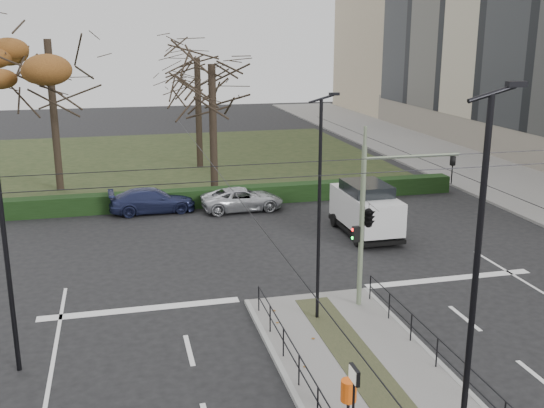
{
  "coord_description": "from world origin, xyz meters",
  "views": [
    {
      "loc": [
        -6.46,
        -15.75,
        9.42
      ],
      "look_at": [
        -0.47,
        8.49,
        2.68
      ],
      "focal_mm": 42.0,
      "sensor_mm": 36.0,
      "label": 1
    }
  ],
  "objects_px": {
    "streetlamp_median_near": "(474,303)",
    "bare_tree_center": "(197,66)",
    "traffic_light": "(371,214)",
    "rust_tree": "(47,39)",
    "info_panel": "(354,383)",
    "litter_bin": "(349,391)",
    "white_van": "(366,208)",
    "parked_car_fourth": "(242,199)",
    "streetlamp_median_far": "(320,209)",
    "parked_car_third": "(152,200)",
    "bare_tree_near": "(212,74)"
  },
  "relations": [
    {
      "from": "bare_tree_center",
      "to": "traffic_light",
      "type": "bearing_deg",
      "value": -84.26
    },
    {
      "from": "streetlamp_median_far",
      "to": "white_van",
      "type": "xyz_separation_m",
      "value": [
        5.16,
        8.61,
        -2.63
      ]
    },
    {
      "from": "streetlamp_median_near",
      "to": "rust_tree",
      "type": "height_order",
      "value": "rust_tree"
    },
    {
      "from": "streetlamp_median_far",
      "to": "parked_car_third",
      "type": "xyz_separation_m",
      "value": [
        -4.54,
        15.02,
        -3.29
      ]
    },
    {
      "from": "traffic_light",
      "to": "streetlamp_median_far",
      "type": "relative_size",
      "value": 0.76
    },
    {
      "from": "litter_bin",
      "to": "bare_tree_center",
      "type": "height_order",
      "value": "bare_tree_center"
    },
    {
      "from": "streetlamp_median_far",
      "to": "parked_car_fourth",
      "type": "xyz_separation_m",
      "value": [
        0.28,
        14.29,
        -3.33
      ]
    },
    {
      "from": "parked_car_fourth",
      "to": "rust_tree",
      "type": "xyz_separation_m",
      "value": [
        -10.03,
        6.95,
        8.43
      ]
    },
    {
      "from": "streetlamp_median_far",
      "to": "bare_tree_near",
      "type": "bearing_deg",
      "value": 92.61
    },
    {
      "from": "rust_tree",
      "to": "parked_car_fourth",
      "type": "bearing_deg",
      "value": -34.75
    },
    {
      "from": "white_van",
      "to": "rust_tree",
      "type": "bearing_deg",
      "value": 139.72
    },
    {
      "from": "traffic_light",
      "to": "streetlamp_median_far",
      "type": "distance_m",
      "value": 2.26
    },
    {
      "from": "parked_car_third",
      "to": "bare_tree_center",
      "type": "distance_m",
      "value": 13.49
    },
    {
      "from": "info_panel",
      "to": "rust_tree",
      "type": "bearing_deg",
      "value": 107.0
    },
    {
      "from": "traffic_light",
      "to": "bare_tree_center",
      "type": "height_order",
      "value": "bare_tree_center"
    },
    {
      "from": "parked_car_third",
      "to": "rust_tree",
      "type": "distance_m",
      "value": 11.67
    },
    {
      "from": "streetlamp_median_far",
      "to": "rust_tree",
      "type": "relative_size",
      "value": 0.64
    },
    {
      "from": "litter_bin",
      "to": "bare_tree_near",
      "type": "distance_m",
      "value": 23.84
    },
    {
      "from": "traffic_light",
      "to": "streetlamp_median_near",
      "type": "distance_m",
      "value": 9.74
    },
    {
      "from": "streetlamp_median_far",
      "to": "rust_tree",
      "type": "bearing_deg",
      "value": 114.65
    },
    {
      "from": "traffic_light",
      "to": "rust_tree",
      "type": "xyz_separation_m",
      "value": [
        -11.83,
        20.54,
        5.62
      ]
    },
    {
      "from": "rust_tree",
      "to": "litter_bin",
      "type": "bearing_deg",
      "value": -72.06
    },
    {
      "from": "parked_car_fourth",
      "to": "info_panel",
      "type": "bearing_deg",
      "value": 173.36
    },
    {
      "from": "streetlamp_median_far",
      "to": "litter_bin",
      "type": "bearing_deg",
      "value": -100.3
    },
    {
      "from": "traffic_light",
      "to": "streetlamp_median_far",
      "type": "height_order",
      "value": "streetlamp_median_far"
    },
    {
      "from": "parked_car_third",
      "to": "litter_bin",
      "type": "bearing_deg",
      "value": -172.66
    },
    {
      "from": "info_panel",
      "to": "parked_car_fourth",
      "type": "relative_size",
      "value": 0.42
    },
    {
      "from": "streetlamp_median_far",
      "to": "parked_car_third",
      "type": "height_order",
      "value": "streetlamp_median_far"
    },
    {
      "from": "litter_bin",
      "to": "rust_tree",
      "type": "relative_size",
      "value": 0.09
    },
    {
      "from": "traffic_light",
      "to": "bare_tree_center",
      "type": "relative_size",
      "value": 0.56
    },
    {
      "from": "bare_tree_center",
      "to": "rust_tree",
      "type": "bearing_deg",
      "value": -152.24
    },
    {
      "from": "white_van",
      "to": "bare_tree_center",
      "type": "bearing_deg",
      "value": 107.84
    },
    {
      "from": "traffic_light",
      "to": "streetlamp_median_far",
      "type": "xyz_separation_m",
      "value": [
        -2.08,
        -0.7,
        0.52
      ]
    },
    {
      "from": "parked_car_third",
      "to": "traffic_light",
      "type": "bearing_deg",
      "value": -157.46
    },
    {
      "from": "info_panel",
      "to": "litter_bin",
      "type": "bearing_deg",
      "value": 75.79
    },
    {
      "from": "rust_tree",
      "to": "bare_tree_near",
      "type": "distance_m",
      "value": 9.97
    },
    {
      "from": "white_van",
      "to": "bare_tree_center",
      "type": "distance_m",
      "value": 19.3
    },
    {
      "from": "streetlamp_median_near",
      "to": "info_panel",
      "type": "bearing_deg",
      "value": 122.9
    },
    {
      "from": "streetlamp_median_near",
      "to": "bare_tree_center",
      "type": "distance_m",
      "value": 35.04
    },
    {
      "from": "rust_tree",
      "to": "bare_tree_center",
      "type": "bearing_deg",
      "value": 27.76
    },
    {
      "from": "rust_tree",
      "to": "bare_tree_near",
      "type": "height_order",
      "value": "rust_tree"
    },
    {
      "from": "bare_tree_center",
      "to": "bare_tree_near",
      "type": "height_order",
      "value": "bare_tree_near"
    },
    {
      "from": "rust_tree",
      "to": "traffic_light",
      "type": "bearing_deg",
      "value": -60.06
    },
    {
      "from": "bare_tree_center",
      "to": "bare_tree_near",
      "type": "xyz_separation_m",
      "value": [
        -0.31,
        -8.81,
        0.0
      ]
    },
    {
      "from": "litter_bin",
      "to": "streetlamp_median_far",
      "type": "bearing_deg",
      "value": 79.7
    },
    {
      "from": "white_van",
      "to": "bare_tree_center",
      "type": "height_order",
      "value": "bare_tree_center"
    },
    {
      "from": "litter_bin",
      "to": "streetlamp_median_near",
      "type": "bearing_deg",
      "value": -68.34
    },
    {
      "from": "litter_bin",
      "to": "parked_car_third",
      "type": "distance_m",
      "value": 20.99
    },
    {
      "from": "streetlamp_median_near",
      "to": "parked_car_fourth",
      "type": "bearing_deg",
      "value": 89.83
    },
    {
      "from": "streetlamp_median_near",
      "to": "bare_tree_center",
      "type": "xyz_separation_m",
      "value": [
        -0.69,
        34.93,
        2.71
      ]
    }
  ]
}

